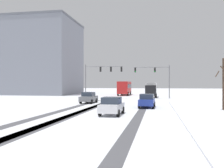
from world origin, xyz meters
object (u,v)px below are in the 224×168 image
object	(u,v)px
traffic_signal_far_left	(101,73)
car_grey_lead	(89,98)
car_white_third	(112,106)
traffic_signal_far_right	(157,74)
office_building_far_left_block	(27,58)
bus_oncoming	(125,87)
box_truck_delivery	(151,89)
car_blue_second	(147,101)
bare_tree_sidewalk_mid	(224,83)

from	to	relation	value
traffic_signal_far_left	car_grey_lead	world-z (taller)	traffic_signal_far_left
car_white_third	traffic_signal_far_right	bearing A→B (deg)	81.72
car_white_third	office_building_far_left_block	world-z (taller)	office_building_far_left_block
traffic_signal_far_left	bus_oncoming	world-z (taller)	traffic_signal_far_left
car_white_third	box_truck_delivery	distance (m)	30.97
bus_oncoming	box_truck_delivery	bearing A→B (deg)	-53.16
car_grey_lead	office_building_far_left_block	xyz separation A→B (m)	(-25.89, 28.89, 9.26)
car_blue_second	box_truck_delivery	world-z (taller)	box_truck_delivery
traffic_signal_far_right	car_grey_lead	world-z (taller)	traffic_signal_far_right
car_blue_second	bus_oncoming	size ratio (longest dim) A/B	0.38
traffic_signal_far_left	car_grey_lead	xyz separation A→B (m)	(0.62, -10.70, -4.01)
car_blue_second	car_white_third	size ratio (longest dim) A/B	1.01
car_blue_second	traffic_signal_far_left	bearing A→B (deg)	119.89
traffic_signal_far_right	car_white_third	xyz separation A→B (m)	(-3.97, -27.29, -3.87)
car_blue_second	box_truck_delivery	distance (m)	23.32
car_white_third	office_building_far_left_block	xyz separation A→B (m)	(-31.69, 41.87, 9.26)
car_blue_second	office_building_far_left_block	bearing A→B (deg)	135.17
traffic_signal_far_right	bus_oncoming	world-z (taller)	traffic_signal_far_right
traffic_signal_far_left	box_truck_delivery	bearing A→B (deg)	37.64
traffic_signal_far_right	bus_oncoming	bearing A→B (deg)	122.14
box_truck_delivery	office_building_far_left_block	size ratio (longest dim) A/B	0.27
bare_tree_sidewalk_mid	office_building_far_left_block	bearing A→B (deg)	140.33
car_white_third	bare_tree_sidewalk_mid	size ratio (longest dim) A/B	0.69
box_truck_delivery	office_building_far_left_block	xyz separation A→B (m)	(-34.54, 11.05, 8.44)
car_white_third	bare_tree_sidewalk_mid	bearing A→B (deg)	29.57
office_building_far_left_block	bare_tree_sidewalk_mid	bearing A→B (deg)	-39.67
car_blue_second	box_truck_delivery	xyz separation A→B (m)	(-0.02, 23.31, 0.82)
box_truck_delivery	car_blue_second	bearing A→B (deg)	-89.94
traffic_signal_far_right	box_truck_delivery	bearing A→B (deg)	107.63
traffic_signal_far_left	car_white_third	size ratio (longest dim) A/B	1.76
car_grey_lead	office_building_far_left_block	size ratio (longest dim) A/B	0.15
box_truck_delivery	car_white_third	bearing A→B (deg)	-95.28
car_grey_lead	bus_oncoming	bearing A→B (deg)	86.06
car_white_third	office_building_far_left_block	size ratio (longest dim) A/B	0.15
traffic_signal_far_right	traffic_signal_far_left	bearing A→B (deg)	-160.84
car_blue_second	box_truck_delivery	bearing A→B (deg)	90.06
box_truck_delivery	office_building_far_left_block	bearing A→B (deg)	162.27
traffic_signal_far_right	bare_tree_sidewalk_mid	world-z (taller)	traffic_signal_far_right
box_truck_delivery	bare_tree_sidewalk_mid	xyz separation A→B (m)	(8.31, -24.49, 1.32)
traffic_signal_far_left	car_white_third	bearing A→B (deg)	-74.84
car_white_third	box_truck_delivery	xyz separation A→B (m)	(2.85, 30.82, 0.82)
car_grey_lead	bus_oncoming	xyz separation A→B (m)	(1.85, 26.91, 1.18)
bare_tree_sidewalk_mid	bus_oncoming	bearing A→B (deg)	114.23
bus_oncoming	office_building_far_left_block	size ratio (longest dim) A/B	0.40
car_blue_second	bare_tree_sidewalk_mid	distance (m)	8.64
traffic_signal_far_right	car_blue_second	world-z (taller)	traffic_signal_far_right
car_blue_second	bare_tree_sidewalk_mid	world-z (taller)	bare_tree_sidewalk_mid
car_blue_second	bare_tree_sidewalk_mid	bearing A→B (deg)	-8.15
bare_tree_sidewalk_mid	office_building_far_left_block	size ratio (longest dim) A/B	0.22
box_truck_delivery	bare_tree_sidewalk_mid	size ratio (longest dim) A/B	1.24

